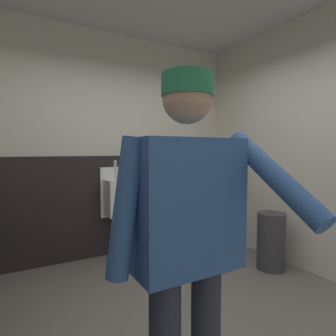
% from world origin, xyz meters
% --- Properties ---
extents(ground_plane, '(4.06, 4.22, 0.04)m').
position_xyz_m(ground_plane, '(0.00, 0.00, -0.02)').
color(ground_plane, slate).
extents(wall_back, '(4.06, 0.12, 2.87)m').
position_xyz_m(wall_back, '(0.00, 1.87, 1.43)').
color(wall_back, beige).
rests_on(wall_back, ground_plane).
extents(wall_right, '(0.12, 4.22, 2.87)m').
position_xyz_m(wall_right, '(1.79, 0.00, 1.43)').
color(wall_right, beige).
rests_on(wall_right, ground_plane).
extents(wainscot_band_back, '(3.46, 0.03, 1.30)m').
position_xyz_m(wainscot_band_back, '(0.00, 1.80, 0.65)').
color(wainscot_band_back, black).
rests_on(wainscot_band_back, ground_plane).
extents(urinal_left, '(0.40, 0.34, 1.24)m').
position_xyz_m(urinal_left, '(0.02, 1.65, 0.78)').
color(urinal_left, white).
rests_on(urinal_left, ground_plane).
extents(urinal_middle, '(0.40, 0.34, 1.24)m').
position_xyz_m(urinal_middle, '(0.77, 1.65, 0.78)').
color(urinal_middle, white).
rests_on(urinal_middle, ground_plane).
extents(privacy_divider_panel, '(0.04, 0.40, 0.90)m').
position_xyz_m(privacy_divider_panel, '(0.40, 1.58, 0.95)').
color(privacy_divider_panel, '#4C4C51').
extents(person, '(0.70, 0.60, 1.69)m').
position_xyz_m(person, '(-0.49, -0.71, 1.00)').
color(person, '#2D3342').
rests_on(person, ground_plane).
extents(trash_bin, '(0.32, 0.32, 0.65)m').
position_xyz_m(trash_bin, '(1.42, 0.44, 0.33)').
color(trash_bin, '#38383D').
rests_on(trash_bin, ground_plane).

